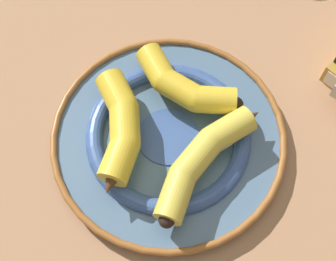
% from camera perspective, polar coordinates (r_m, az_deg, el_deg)
% --- Properties ---
extents(ground_plane, '(2.80, 2.80, 0.00)m').
position_cam_1_polar(ground_plane, '(0.66, -3.31, 1.18)').
color(ground_plane, '#A87A56').
extents(decorative_bowl, '(0.32, 0.32, 0.03)m').
position_cam_1_polar(decorative_bowl, '(0.64, 0.00, -0.81)').
color(decorative_bowl, slate).
rests_on(decorative_bowl, ground_plane).
extents(banana_a, '(0.15, 0.12, 0.04)m').
position_cam_1_polar(banana_a, '(0.63, 1.56, 5.66)').
color(banana_a, gold).
rests_on(banana_a, decorative_bowl).
extents(banana_b, '(0.15, 0.17, 0.04)m').
position_cam_1_polar(banana_b, '(0.59, 4.20, -3.34)').
color(banana_b, gold).
rests_on(banana_b, decorative_bowl).
extents(banana_c, '(0.06, 0.18, 0.04)m').
position_cam_1_polar(banana_c, '(0.60, -5.88, 0.24)').
color(banana_c, gold).
rests_on(banana_c, decorative_bowl).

